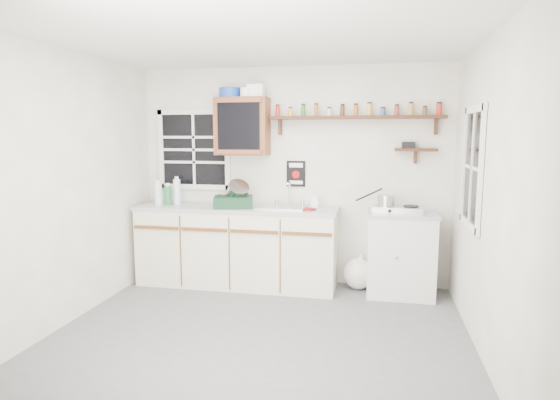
{
  "coord_description": "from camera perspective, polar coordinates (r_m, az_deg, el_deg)",
  "views": [
    {
      "loc": [
        0.95,
        -3.77,
        1.74
      ],
      "look_at": [
        0.07,
        0.55,
        1.12
      ],
      "focal_mm": 30.0,
      "sensor_mm": 36.0,
      "label": 1
    }
  ],
  "objects": [
    {
      "name": "room",
      "position": [
        3.92,
        -2.63,
        0.87
      ],
      "size": [
        3.64,
        3.24,
        2.54
      ],
      "color": "#545557",
      "rests_on": "ground"
    },
    {
      "name": "main_cabinet",
      "position": [
        5.45,
        -5.23,
        -5.55
      ],
      "size": [
        2.31,
        0.63,
        0.92
      ],
      "color": "beige",
      "rests_on": "floor"
    },
    {
      "name": "right_cabinet",
      "position": [
        5.26,
        14.5,
        -6.33
      ],
      "size": [
        0.73,
        0.57,
        0.91
      ],
      "color": "silver",
      "rests_on": "floor"
    },
    {
      "name": "sink",
      "position": [
        5.23,
        0.36,
        -0.83
      ],
      "size": [
        0.52,
        0.44,
        0.29
      ],
      "color": "#B3B3B8",
      "rests_on": "main_cabinet"
    },
    {
      "name": "upper_cabinet",
      "position": [
        5.42,
        -4.62,
        8.94
      ],
      "size": [
        0.6,
        0.32,
        0.65
      ],
      "color": "#5E2F17",
      "rests_on": "wall_back"
    },
    {
      "name": "upper_cabinet_clutter",
      "position": [
        5.45,
        -4.87,
        12.98
      ],
      "size": [
        0.52,
        0.24,
        0.14
      ],
      "color": "#183B9C",
      "rests_on": "upper_cabinet"
    },
    {
      "name": "spice_shelf",
      "position": [
        5.29,
        9.35,
        10.04
      ],
      "size": [
        1.91,
        0.18,
        0.35
      ],
      "color": "black",
      "rests_on": "wall_back"
    },
    {
      "name": "secondary_shelf",
      "position": [
        5.31,
        15.98,
        5.99
      ],
      "size": [
        0.45,
        0.16,
        0.24
      ],
      "color": "black",
      "rests_on": "wall_back"
    },
    {
      "name": "warning_sign",
      "position": [
        5.45,
        1.96,
        3.22
      ],
      "size": [
        0.22,
        0.02,
        0.3
      ],
      "color": "black",
      "rests_on": "wall_back"
    },
    {
      "name": "window_back",
      "position": [
        5.77,
        -10.44,
        6.05
      ],
      "size": [
        0.93,
        0.03,
        0.98
      ],
      "color": "black",
      "rests_on": "wall_back"
    },
    {
      "name": "window_right",
      "position": [
        4.41,
        22.45,
        3.68
      ],
      "size": [
        0.03,
        0.78,
        1.08
      ],
      "color": "black",
      "rests_on": "wall_back"
    },
    {
      "name": "water_bottles",
      "position": [
        5.61,
        -13.56,
        0.82
      ],
      "size": [
        0.29,
        0.15,
        0.33
      ],
      "color": "silver",
      "rests_on": "main_cabinet"
    },
    {
      "name": "dish_rack",
      "position": [
        5.27,
        -5.53,
        0.2
      ],
      "size": [
        0.49,
        0.42,
        0.32
      ],
      "rotation": [
        0.0,
        0.0,
        0.25
      ],
      "color": "#10321C",
      "rests_on": "main_cabinet"
    },
    {
      "name": "soap_bottle",
      "position": [
        5.27,
        4.26,
        0.03
      ],
      "size": [
        0.08,
        0.09,
        0.17
      ],
      "primitive_type": "imported",
      "rotation": [
        0.0,
        0.0,
        0.1
      ],
      "color": "silver",
      "rests_on": "main_cabinet"
    },
    {
      "name": "rag",
      "position": [
        5.07,
        3.5,
        -1.14
      ],
      "size": [
        0.17,
        0.16,
        0.02
      ],
      "primitive_type": "cube",
      "rotation": [
        0.0,
        0.0,
        -0.41
      ],
      "color": "maroon",
      "rests_on": "main_cabinet"
    },
    {
      "name": "hotplate",
      "position": [
        5.14,
        14.22,
        -1.08
      ],
      "size": [
        0.55,
        0.34,
        0.08
      ],
      "rotation": [
        0.0,
        0.0,
        -0.11
      ],
      "color": "#B3B3B8",
      "rests_on": "right_cabinet"
    },
    {
      "name": "saucepan",
      "position": [
        5.13,
        12.73,
        -0.05
      ],
      "size": [
        0.42,
        0.3,
        0.19
      ],
      "rotation": [
        0.0,
        0.0,
        -0.67
      ],
      "color": "#B3B3B8",
      "rests_on": "hotplate"
    },
    {
      "name": "trash_bag",
      "position": [
        5.4,
        9.54,
        -8.8
      ],
      "size": [
        0.38,
        0.34,
        0.43
      ],
      "color": "silver",
      "rests_on": "floor"
    }
  ]
}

